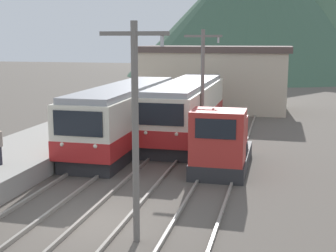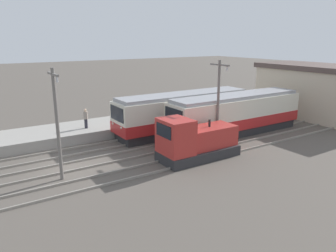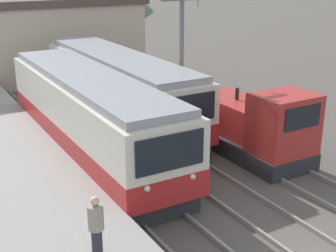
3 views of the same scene
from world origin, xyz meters
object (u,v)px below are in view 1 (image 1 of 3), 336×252
commuter_train_left (126,118)px  catenary_mast_mid (203,86)px  catenary_mast_near (136,125)px  commuter_train_center (187,111)px  shunting_locomotive (222,143)px

commuter_train_left → catenary_mast_mid: size_ratio=1.97×
catenary_mast_near → catenary_mast_mid: (0.00, 11.87, 0.00)m
commuter_train_center → catenary_mast_near: size_ratio=2.01×
commuter_train_center → commuter_train_left: bearing=-129.0°
catenary_mast_mid → catenary_mast_near: bearing=-90.0°
shunting_locomotive → catenary_mast_mid: (-1.49, 3.26, 2.34)m
shunting_locomotive → catenary_mast_mid: bearing=114.6°
catenary_mast_near → commuter_train_center: bearing=95.6°
commuter_train_left → shunting_locomotive: commuter_train_left is taller
commuter_train_center → shunting_locomotive: bearing=-65.8°
commuter_train_left → commuter_train_center: size_ratio=0.98×
shunting_locomotive → catenary_mast_near: (-1.49, -8.61, 2.34)m
commuter_train_left → commuter_train_center: bearing=51.0°
shunting_locomotive → catenary_mast_near: bearing=-99.8°
commuter_train_left → catenary_mast_mid: 4.72m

